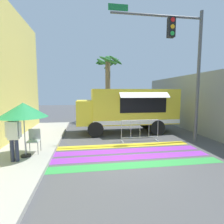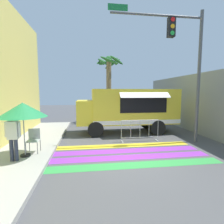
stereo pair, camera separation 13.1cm
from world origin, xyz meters
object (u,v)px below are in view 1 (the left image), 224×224
at_px(traffic_signal_pole, 183,53).
at_px(barricade_front, 140,131).
at_px(palm_tree, 108,78).
at_px(vendor_person, 14,135).
at_px(food_truck, 126,107).
at_px(folding_chair, 34,138).
at_px(patio_umbrella, 23,110).

bearing_deg(traffic_signal_pole, barricade_front, 166.37).
bearing_deg(palm_tree, barricade_front, -82.36).
distance_m(vendor_person, barricade_front, 5.74).
xyz_separation_m(food_truck, traffic_signal_pole, (2.20, -2.59, 2.82)).
bearing_deg(folding_chair, palm_tree, 83.32).
bearing_deg(barricade_front, patio_umbrella, -159.84).
relative_size(vendor_person, palm_tree, 0.30).
bearing_deg(patio_umbrella, barricade_front, 20.16).
bearing_deg(vendor_person, palm_tree, 76.51).
distance_m(food_truck, traffic_signal_pole, 4.42).
bearing_deg(food_truck, vendor_person, -138.58).
bearing_deg(folding_chair, patio_umbrella, -91.75).
distance_m(folding_chair, palm_tree, 9.18).
height_order(patio_umbrella, vendor_person, patio_umbrella).
xyz_separation_m(patio_umbrella, palm_tree, (4.18, 8.14, 1.87)).
distance_m(patio_umbrella, folding_chair, 1.28).
relative_size(folding_chair, barricade_front, 0.47).
bearing_deg(folding_chair, barricade_front, 36.76).
bearing_deg(vendor_person, patio_umbrella, 77.27).
relative_size(food_truck, traffic_signal_pole, 0.95).
height_order(traffic_signal_pole, barricade_front, traffic_signal_pole).
height_order(folding_chair, palm_tree, palm_tree).
relative_size(folding_chair, vendor_person, 0.56).
relative_size(food_truck, folding_chair, 6.58).
distance_m(food_truck, palm_tree, 4.75).
xyz_separation_m(food_truck, palm_tree, (-0.59, 4.18, 2.16)).
xyz_separation_m(traffic_signal_pole, palm_tree, (-2.79, 6.77, -0.66)).
bearing_deg(palm_tree, traffic_signal_pole, -67.61).
height_order(traffic_signal_pole, folding_chair, traffic_signal_pole).
bearing_deg(barricade_front, palm_tree, 97.64).
relative_size(folding_chair, palm_tree, 0.17).
relative_size(food_truck, vendor_person, 3.69).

